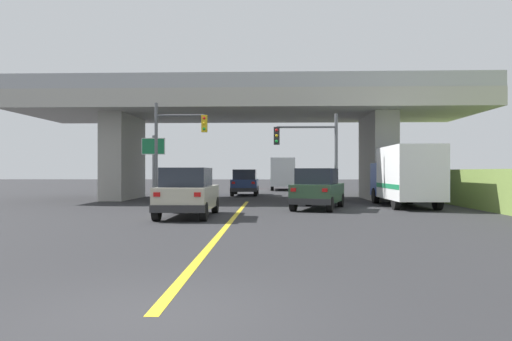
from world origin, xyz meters
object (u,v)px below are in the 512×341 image
(sedan_oncoming, at_px, (245,182))
(semi_truck_distant, at_px, (282,173))
(suv_lead, at_px, (188,192))
(box_truck, at_px, (406,176))
(suv_crossing, at_px, (318,189))
(traffic_signal_nearside, at_px, (313,147))
(highway_sign, at_px, (153,154))
(traffic_signal_farside, at_px, (173,140))

(sedan_oncoming, bearing_deg, semi_truck_distant, 73.93)
(sedan_oncoming, bearing_deg, suv_lead, -94.21)
(suv_lead, distance_m, box_truck, 12.05)
(box_truck, relative_size, sedan_oncoming, 1.47)
(box_truck, xyz_separation_m, semi_truck_distant, (-6.04, 22.92, 0.02))
(suv_lead, height_order, suv_crossing, same)
(suv_lead, height_order, box_truck, box_truck)
(traffic_signal_nearside, height_order, highway_sign, traffic_signal_nearside)
(suv_crossing, xyz_separation_m, box_truck, (4.76, 1.63, 0.64))
(traffic_signal_nearside, distance_m, traffic_signal_farside, 7.88)
(suv_crossing, bearing_deg, semi_truck_distant, 109.14)
(suv_lead, distance_m, semi_truck_distant, 29.16)
(traffic_signal_nearside, distance_m, semi_truck_distant, 22.41)
(traffic_signal_farside, height_order, highway_sign, traffic_signal_farside)
(semi_truck_distant, bearing_deg, traffic_signal_nearside, -86.83)
(suv_lead, xyz_separation_m, suv_crossing, (5.73, 4.26, -0.00))
(highway_sign, bearing_deg, traffic_signal_nearside, -15.72)
(traffic_signal_nearside, height_order, semi_truck_distant, traffic_signal_nearside)
(suv_lead, relative_size, traffic_signal_nearside, 0.94)
(suv_lead, bearing_deg, traffic_signal_farside, 106.39)
(traffic_signal_farside, bearing_deg, box_truck, -6.26)
(sedan_oncoming, distance_m, highway_sign, 10.33)
(box_truck, height_order, semi_truck_distant, semi_truck_distant)
(traffic_signal_farside, relative_size, highway_sign, 1.42)
(suv_lead, relative_size, box_truck, 0.68)
(sedan_oncoming, height_order, traffic_signal_nearside, traffic_signal_nearside)
(sedan_oncoming, bearing_deg, highway_sign, -119.88)
(box_truck, bearing_deg, semi_truck_distant, 104.77)
(sedan_oncoming, height_order, semi_truck_distant, semi_truck_distant)
(sedan_oncoming, xyz_separation_m, traffic_signal_nearside, (4.37, -11.45, 2.16))
(box_truck, distance_m, highway_sign, 14.65)
(sedan_oncoming, height_order, traffic_signal_farside, traffic_signal_farside)
(sedan_oncoming, bearing_deg, traffic_signal_farside, -107.99)
(sedan_oncoming, distance_m, traffic_signal_nearside, 12.45)
(traffic_signal_nearside, relative_size, semi_truck_distant, 0.67)
(sedan_oncoming, relative_size, highway_sign, 1.15)
(traffic_signal_nearside, relative_size, highway_sign, 1.23)
(traffic_signal_nearside, relative_size, traffic_signal_farside, 0.87)
(suv_crossing, bearing_deg, suv_lead, -127.23)
(highway_sign, bearing_deg, semi_truck_distant, 67.41)
(traffic_signal_farside, bearing_deg, suv_lead, -73.61)
(suv_crossing, distance_m, traffic_signal_nearside, 3.11)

